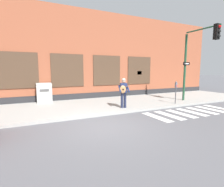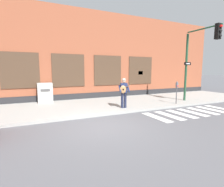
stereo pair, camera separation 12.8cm
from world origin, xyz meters
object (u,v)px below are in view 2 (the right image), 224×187
parking_meter (177,89)px  utility_box (45,93)px  traffic_light (199,52)px  busker (124,91)px

parking_meter → utility_box: bearing=151.7°
traffic_light → utility_box: (-9.09, 4.33, -2.66)m
traffic_light → utility_box: 10.41m
parking_meter → traffic_light: bearing=-8.8°
busker → parking_meter: (3.68, -0.33, -0.02)m
traffic_light → parking_meter: bearing=171.2°
busker → utility_box: 5.44m
traffic_light → utility_box: bearing=154.6°
busker → parking_meter: size_ratio=1.18×
busker → parking_meter: bearing=-5.1°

